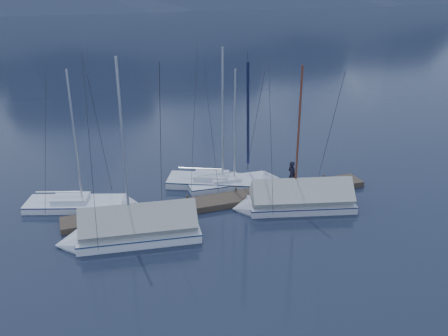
{
  "coord_description": "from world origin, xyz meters",
  "views": [
    {
      "loc": [
        -8.31,
        -21.19,
        12.02
      ],
      "look_at": [
        0.0,
        2.0,
        2.2
      ],
      "focal_mm": 38.0,
      "sensor_mm": 36.0,
      "label": 1
    }
  ],
  "objects_px": {
    "sailboat_open_right": "(241,182)",
    "sailboat_covered_far": "(128,232)",
    "sailboat_open_mid": "(230,183)",
    "sailboat_covered_near": "(292,201)",
    "person": "(292,175)",
    "sailboat_open_left": "(91,205)"
  },
  "relations": [
    {
      "from": "sailboat_open_right",
      "to": "sailboat_open_mid",
      "type": "bearing_deg",
      "value": 173.22
    },
    {
      "from": "sailboat_open_right",
      "to": "sailboat_covered_near",
      "type": "bearing_deg",
      "value": -70.37
    },
    {
      "from": "person",
      "to": "sailboat_covered_far",
      "type": "bearing_deg",
      "value": 89.14
    },
    {
      "from": "sailboat_covered_far",
      "to": "sailboat_open_right",
      "type": "bearing_deg",
      "value": 30.02
    },
    {
      "from": "sailboat_open_left",
      "to": "sailboat_open_mid",
      "type": "bearing_deg",
      "value": 1.35
    },
    {
      "from": "sailboat_open_left",
      "to": "sailboat_open_mid",
      "type": "relative_size",
      "value": 0.92
    },
    {
      "from": "sailboat_open_mid",
      "to": "sailboat_covered_far",
      "type": "relative_size",
      "value": 0.95
    },
    {
      "from": "sailboat_covered_near",
      "to": "person",
      "type": "xyz_separation_m",
      "value": [
        0.85,
        1.72,
        0.78
      ]
    },
    {
      "from": "sailboat_open_mid",
      "to": "sailboat_covered_near",
      "type": "bearing_deg",
      "value": -63.1
    },
    {
      "from": "sailboat_open_mid",
      "to": "sailboat_covered_far",
      "type": "distance_m",
      "value": 8.47
    },
    {
      "from": "sailboat_covered_far",
      "to": "person",
      "type": "bearing_deg",
      "value": 11.89
    },
    {
      "from": "sailboat_covered_near",
      "to": "sailboat_covered_far",
      "type": "distance_m",
      "value": 9.25
    },
    {
      "from": "sailboat_covered_far",
      "to": "sailboat_open_mid",
      "type": "bearing_deg",
      "value": 32.7
    },
    {
      "from": "sailboat_open_mid",
      "to": "sailboat_open_right",
      "type": "height_order",
      "value": "sailboat_open_mid"
    },
    {
      "from": "sailboat_open_right",
      "to": "sailboat_covered_far",
      "type": "height_order",
      "value": "sailboat_covered_far"
    },
    {
      "from": "sailboat_covered_near",
      "to": "sailboat_open_mid",
      "type": "bearing_deg",
      "value": 116.9
    },
    {
      "from": "sailboat_open_left",
      "to": "person",
      "type": "bearing_deg",
      "value": -11.08
    },
    {
      "from": "sailboat_covered_far",
      "to": "sailboat_open_left",
      "type": "bearing_deg",
      "value": 107.67
    },
    {
      "from": "sailboat_open_mid",
      "to": "sailboat_open_right",
      "type": "bearing_deg",
      "value": -6.78
    },
    {
      "from": "sailboat_open_left",
      "to": "sailboat_open_right",
      "type": "height_order",
      "value": "sailboat_open_left"
    },
    {
      "from": "sailboat_open_right",
      "to": "sailboat_covered_far",
      "type": "distance_m",
      "value": 8.99
    },
    {
      "from": "sailboat_open_left",
      "to": "sailboat_covered_far",
      "type": "relative_size",
      "value": 0.87
    }
  ]
}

